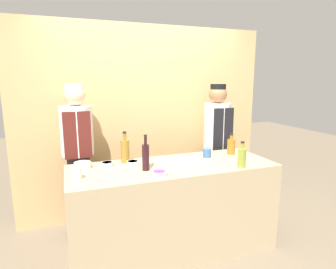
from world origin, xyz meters
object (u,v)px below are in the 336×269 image
sauce_bowl_orange (107,164)px  bottle_wine (146,156)px  sauce_bowl_white (83,165)px  sauce_bowl_green (133,163)px  bottle_amber (231,146)px  bottle_vinegar (125,150)px  chef_right (216,143)px  sauce_bowl_purple (159,173)px  cup_blue (207,153)px  bottle_oil (242,157)px  cutting_board (179,160)px  cup_cream (77,174)px  chef_left (78,155)px

sauce_bowl_orange → bottle_wine: bearing=-37.5°
sauce_bowl_orange → sauce_bowl_white: bearing=177.1°
sauce_bowl_green → bottle_amber: size_ratio=0.52×
sauce_bowl_white → bottle_vinegar: size_ratio=0.49×
bottle_amber → chef_right: (0.10, 0.50, -0.08)m
bottle_vinegar → bottle_wine: (0.13, -0.31, 0.01)m
sauce_bowl_purple → cup_blue: size_ratio=1.43×
bottle_oil → chef_right: 0.99m
sauce_bowl_green → cutting_board: sauce_bowl_green is taller
sauce_bowl_purple → sauce_bowl_green: bearing=110.9°
cup_cream → sauce_bowl_white: bearing=78.1°
bottle_vinegar → chef_left: size_ratio=0.19×
sauce_bowl_green → bottle_oil: bottle_oil is taller
sauce_bowl_orange → cup_cream: 0.40m
cutting_board → sauce_bowl_white: bearing=173.8°
sauce_bowl_green → bottle_vinegar: bottle_vinegar is taller
bottle_oil → cup_cream: 1.51m
sauce_bowl_purple → bottle_vinegar: size_ratio=0.43×
sauce_bowl_green → cup_cream: bearing=-157.0°
sauce_bowl_purple → bottle_oil: 0.82m
bottle_wine → cutting_board: bearing=21.7°
sauce_bowl_orange → bottle_oil: 1.30m
bottle_wine → bottle_amber: 1.08m
sauce_bowl_purple → bottle_wine: bearing=109.5°
sauce_bowl_white → bottle_amber: bearing=-1.4°
sauce_bowl_orange → cup_blue: bearing=-2.6°
bottle_oil → cutting_board: bearing=142.1°
sauce_bowl_green → bottle_vinegar: bearing=112.4°
bottle_oil → sauce_bowl_purple: bearing=177.4°
cup_cream → cup_blue: bearing=9.7°
chef_left → chef_right: 1.72m
sauce_bowl_white → sauce_bowl_orange: sauce_bowl_white is taller
sauce_bowl_purple → sauce_bowl_orange: size_ratio=1.16×
cup_blue → chef_left: 1.41m
bottle_oil → chef_left: 1.74m
cup_blue → sauce_bowl_purple: bearing=-149.9°
cutting_board → sauce_bowl_orange: bearing=172.7°
bottle_oil → cup_blue: 0.46m
bottle_oil → chef_left: chef_left is taller
cutting_board → bottle_oil: bearing=-37.9°
sauce_bowl_orange → cutting_board: bearing=-7.3°
chef_left → sauce_bowl_white: bearing=-87.7°
cup_blue → chef_left: size_ratio=0.06×
cutting_board → bottle_amber: bottle_amber is taller
bottle_oil → chef_right: bearing=74.2°
sauce_bowl_purple → bottle_wine: (-0.07, 0.19, 0.11)m
sauce_bowl_white → chef_right: bearing=15.1°
sauce_bowl_white → sauce_bowl_orange: 0.23m
bottle_vinegar → bottle_wine: bottle_wine is taller
sauce_bowl_orange → sauce_bowl_green: bearing=-12.7°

